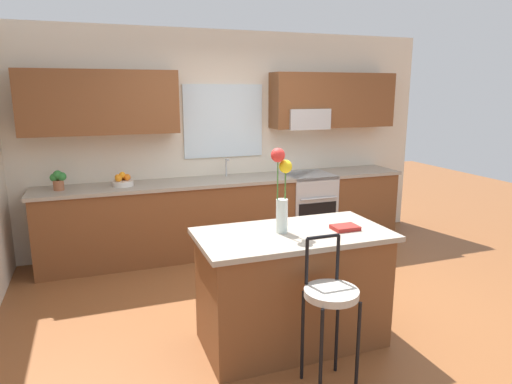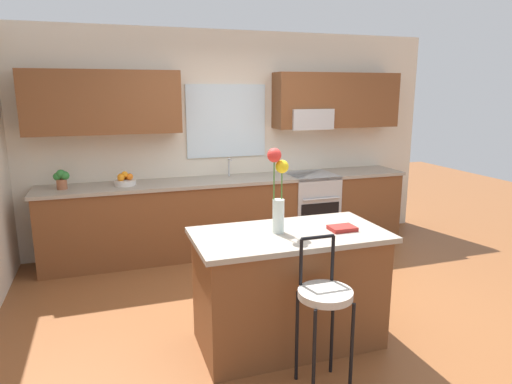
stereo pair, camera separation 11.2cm
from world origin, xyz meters
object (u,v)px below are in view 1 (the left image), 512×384
Objects in this scene: kitchen_island at (292,287)px; cookbook at (345,228)px; bar_stool_near at (330,300)px; flower_vase at (282,188)px; fruit_bowl_oranges at (122,181)px; potted_plant_small at (58,179)px; oven_range at (307,208)px.

cookbook reaches higher than kitchen_island.
bar_stool_near is (0.00, -0.60, 0.17)m from kitchen_island.
flower_vase reaches higher than fruit_bowl_oranges.
bar_stool_near reaches higher than kitchen_island.
potted_plant_small is (-2.18, 2.31, 0.10)m from cookbook.
oven_range is at bearing 59.05° from flower_vase.
flower_vase is at bearing -65.29° from fruit_bowl_oranges.
potted_plant_small is at bearing -179.66° from fruit_bowl_oranges.
potted_plant_small reaches higher than cookbook.
cookbook is (0.41, -0.08, 0.47)m from kitchen_island.
cookbook is 3.17m from potted_plant_small.
oven_range is 2.38m from fruit_bowl_oranges.
bar_stool_near is at bearing -58.00° from potted_plant_small.
flower_vase reaches higher than cookbook.
bar_stool_near is at bearing -90.00° from kitchen_island.
cookbook is (-0.81, -2.28, 0.48)m from oven_range.
flower_vase reaches higher than oven_range.
oven_range is 4.22× the size of potted_plant_small.
potted_plant_small is (-1.77, 2.83, 0.40)m from bar_stool_near.
fruit_bowl_oranges is at bearing 111.30° from bar_stool_near.
fruit_bowl_oranges is (-1.11, 2.23, 0.51)m from kitchen_island.
oven_range is at bearing 70.48° from cookbook.
cookbook is (0.50, -0.10, -0.33)m from flower_vase.
oven_range is at bearing -0.69° from fruit_bowl_oranges.
oven_range is at bearing 61.09° from kitchen_island.
fruit_bowl_oranges is (-1.51, 2.31, 0.04)m from cookbook.
oven_range is 2.66m from flower_vase.
kitchen_island is 6.15× the size of fruit_bowl_oranges.
fruit_bowl_oranges is at bearing 116.34° from kitchen_island.
flower_vase is (-0.09, 0.63, 0.63)m from bar_stool_near.
cookbook is 2.76m from fruit_bowl_oranges.
kitchen_island is 2.90m from potted_plant_small.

